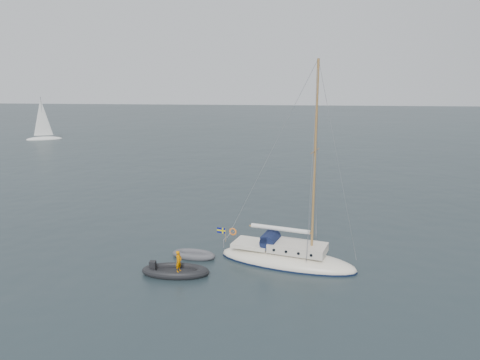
# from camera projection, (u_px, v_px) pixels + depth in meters

# --- Properties ---
(ground) EXTENTS (300.00, 300.00, 0.00)m
(ground) POSITION_uv_depth(u_px,v_px,m) (259.00, 250.00, 31.88)
(ground) COLOR black
(ground) RESTS_ON ground
(sailboat) EXTENTS (9.28, 2.78, 13.21)m
(sailboat) POSITION_uv_depth(u_px,v_px,m) (287.00, 248.00, 29.52)
(sailboat) COLOR silver
(sailboat) RESTS_ON ground
(dinghy) EXTENTS (2.92, 1.32, 0.42)m
(dinghy) POSITION_uv_depth(u_px,v_px,m) (194.00, 255.00, 30.65)
(dinghy) COLOR #4F4E54
(dinghy) RESTS_ON ground
(rib) EXTENTS (4.10, 1.86, 1.52)m
(rib) POSITION_uv_depth(u_px,v_px,m) (175.00, 271.00, 28.04)
(rib) COLOR black
(rib) RESTS_ON ground
(distant_yacht_c) EXTENTS (6.16, 3.29, 8.16)m
(distant_yacht_c) POSITION_uv_depth(u_px,v_px,m) (42.00, 120.00, 84.53)
(distant_yacht_c) COLOR silver
(distant_yacht_c) RESTS_ON ground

